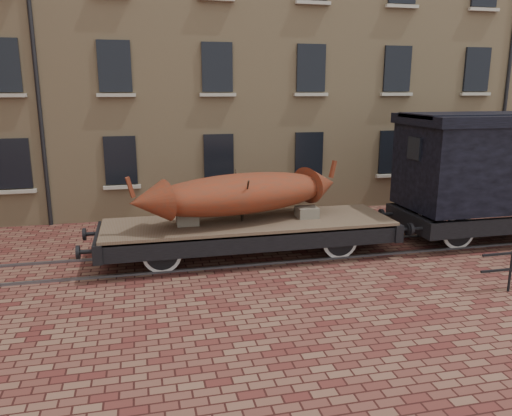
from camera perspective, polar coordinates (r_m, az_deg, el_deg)
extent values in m
plane|color=#4E1F1C|center=(14.96, 8.45, -4.85)|extent=(90.00, 90.00, 0.00)
cube|color=tan|center=(24.73, 6.94, 18.84)|extent=(40.00, 10.00, 14.00)
cube|color=black|center=(18.76, -25.98, 4.58)|extent=(1.10, 0.12, 1.70)
cube|color=#ABA693|center=(18.85, -25.72, 1.71)|extent=(1.30, 0.18, 0.12)
cube|color=black|center=(18.31, -15.22, 5.28)|extent=(1.10, 0.12, 1.70)
cube|color=#ABA693|center=(18.40, -15.04, 2.33)|extent=(1.30, 0.18, 0.12)
cube|color=black|center=(18.51, -4.29, 5.81)|extent=(1.10, 0.12, 1.70)
cube|color=#ABA693|center=(18.60, -4.21, 2.88)|extent=(1.30, 0.18, 0.12)
cube|color=black|center=(19.36, 6.05, 6.11)|extent=(1.10, 0.12, 1.70)
cube|color=#ABA693|center=(19.45, 6.04, 3.31)|extent=(1.30, 0.18, 0.12)
cube|color=black|center=(20.77, 15.27, 6.21)|extent=(1.10, 0.12, 1.70)
cube|color=#ABA693|center=(20.85, 15.19, 3.60)|extent=(1.30, 0.18, 0.12)
cube|color=black|center=(22.64, 23.14, 6.18)|extent=(1.10, 0.12, 1.70)
cube|color=#ABA693|center=(22.71, 23.01, 3.78)|extent=(1.30, 0.18, 0.12)
cube|color=black|center=(18.61, -27.02, 14.34)|extent=(1.10, 0.12, 1.70)
cube|color=#ABA693|center=(18.54, -26.75, 11.42)|extent=(1.30, 0.18, 0.12)
cube|color=black|center=(18.15, -15.86, 15.32)|extent=(1.10, 0.12, 1.70)
cube|color=#ABA693|center=(18.08, -15.67, 12.33)|extent=(1.30, 0.18, 0.12)
cube|color=black|center=(18.36, -4.47, 15.75)|extent=(1.10, 0.12, 1.70)
cube|color=#ABA693|center=(18.29, -4.39, 12.79)|extent=(1.30, 0.18, 0.12)
cube|color=black|center=(19.21, 6.30, 15.62)|extent=(1.10, 0.12, 1.70)
cube|color=#ABA693|center=(19.14, 6.29, 12.78)|extent=(1.30, 0.18, 0.12)
cube|color=black|center=(20.63, 15.84, 15.05)|extent=(1.10, 0.12, 1.70)
cube|color=#ABA693|center=(20.57, 15.75, 12.41)|extent=(1.30, 0.18, 0.12)
cube|color=black|center=(22.51, 23.92, 14.26)|extent=(1.10, 0.12, 1.70)
cube|color=#ABA693|center=(22.45, 23.77, 11.84)|extent=(1.30, 0.18, 0.12)
cube|color=#ABA693|center=(19.37, 6.55, 22.28)|extent=(1.30, 0.18, 0.12)
cube|color=#ABA693|center=(20.78, 16.35, 21.25)|extent=(1.30, 0.18, 0.12)
cube|color=#ABA693|center=(22.65, 24.59, 19.93)|extent=(1.30, 0.18, 0.12)
cylinder|color=black|center=(18.53, -24.41, 19.60)|extent=(0.14, 0.14, 14.00)
cube|color=#59595E|center=(14.32, 9.51, -5.61)|extent=(30.00, 0.08, 0.06)
cube|color=#59595E|center=(15.58, 7.48, -3.94)|extent=(30.00, 0.08, 0.06)
cylinder|color=black|center=(13.22, 27.08, -6.45)|extent=(0.06, 0.06, 1.00)
cube|color=brown|center=(13.97, -0.82, -1.72)|extent=(8.01, 2.35, 0.13)
cube|color=black|center=(13.02, 0.21, -4.04)|extent=(8.01, 0.17, 0.48)
cube|color=black|center=(15.06, -1.71, -1.60)|extent=(8.01, 0.17, 0.48)
cube|color=black|center=(13.79, -17.34, -3.67)|extent=(0.24, 2.46, 0.48)
cylinder|color=black|center=(13.05, -18.88, -4.75)|extent=(0.37, 0.11, 0.11)
cylinder|color=black|center=(13.07, -19.68, -4.79)|extent=(0.09, 0.34, 0.34)
cylinder|color=black|center=(14.58, -18.31, -2.81)|extent=(0.37, 0.11, 0.11)
cylinder|color=black|center=(14.60, -19.02, -2.85)|extent=(0.09, 0.34, 0.34)
cube|color=black|center=(15.37, 13.94, -1.69)|extent=(0.24, 2.46, 0.48)
cylinder|color=black|center=(14.83, 16.36, -2.40)|extent=(0.37, 0.11, 0.11)
cylinder|color=black|center=(14.92, 16.97, -2.35)|extent=(0.09, 0.34, 0.34)
cylinder|color=black|center=(16.19, 13.61, -0.90)|extent=(0.37, 0.11, 0.11)
cylinder|color=black|center=(16.27, 14.18, -0.86)|extent=(0.09, 0.34, 0.34)
cylinder|color=black|center=(13.82, -10.85, -4.27)|extent=(0.11, 2.03, 0.11)
cylinder|color=silver|center=(13.13, -10.70, -5.21)|extent=(1.03, 0.07, 1.03)
cylinder|color=black|center=(13.13, -10.70, -5.21)|extent=(0.84, 0.11, 0.84)
cube|color=black|center=(12.93, -10.72, -4.31)|extent=(0.96, 0.09, 0.11)
cylinder|color=silver|center=(14.50, -10.98, -3.41)|extent=(1.03, 0.07, 1.03)
cylinder|color=black|center=(14.50, -10.98, -3.41)|extent=(0.84, 0.11, 0.84)
cube|color=black|center=(14.55, -11.05, -2.30)|extent=(0.96, 0.09, 0.11)
cylinder|color=black|center=(14.80, 8.53, -2.96)|extent=(0.11, 2.03, 0.11)
cylinder|color=silver|center=(14.17, 9.60, -3.76)|extent=(1.03, 0.07, 1.03)
cylinder|color=black|center=(14.17, 9.60, -3.76)|extent=(0.84, 0.11, 0.84)
cube|color=black|center=(13.98, 9.84, -2.91)|extent=(0.96, 0.09, 0.11)
cylinder|color=silver|center=(15.45, 7.55, -2.23)|extent=(1.03, 0.07, 1.03)
cylinder|color=black|center=(15.45, 7.55, -2.23)|extent=(0.84, 0.11, 0.84)
cube|color=black|center=(15.50, 7.41, -1.19)|extent=(0.96, 0.09, 0.11)
cube|color=black|center=(14.08, -0.82, -3.35)|extent=(4.27, 0.06, 0.06)
cube|color=brown|center=(13.66, -7.85, -1.27)|extent=(0.59, 0.53, 0.30)
cube|color=brown|center=(14.37, 5.85, -0.48)|extent=(0.59, 0.53, 0.30)
ellipsoid|color=maroon|center=(13.73, -1.64, 1.65)|extent=(5.77, 3.02, 1.10)
cone|color=maroon|center=(12.83, -12.22, 0.71)|extent=(1.18, 1.25, 1.05)
cube|color=maroon|center=(12.64, -14.18, 2.31)|extent=(0.24, 0.16, 0.53)
cone|color=maroon|center=(15.02, 7.39, 2.76)|extent=(1.18, 1.25, 1.05)
cube|color=maroon|center=(15.20, 8.77, 4.41)|extent=(0.24, 0.16, 0.53)
cylinder|color=black|center=(13.33, -1.25, 0.72)|extent=(0.05, 0.94, 1.33)
cylinder|color=black|center=(14.19, -2.00, 1.50)|extent=(0.05, 0.94, 1.33)
cube|color=black|center=(18.62, 24.10, 0.22)|extent=(6.58, 0.18, 0.49)
cube|color=black|center=(15.84, 17.17, -1.38)|extent=(0.24, 2.63, 0.49)
cylinder|color=black|center=(14.86, 17.21, -2.34)|extent=(0.09, 0.35, 0.35)
cylinder|color=black|center=(16.35, 14.14, -0.72)|extent=(0.09, 0.35, 0.35)
cylinder|color=black|center=(16.53, 20.73, -1.91)|extent=(0.11, 2.08, 0.11)
cylinder|color=silver|center=(15.96, 22.15, -2.57)|extent=(1.05, 0.08, 1.05)
cylinder|color=black|center=(15.96, 22.15, -2.57)|extent=(0.86, 0.11, 0.86)
cylinder|color=silver|center=(17.11, 19.41, -1.29)|extent=(1.05, 0.08, 1.05)
cylinder|color=black|center=(17.11, 19.41, -1.29)|extent=(0.86, 0.11, 0.86)
cube|color=black|center=(17.43, 26.97, 4.42)|extent=(6.58, 2.63, 2.52)
cube|color=black|center=(15.43, 17.67, 6.52)|extent=(0.09, 0.66, 0.66)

